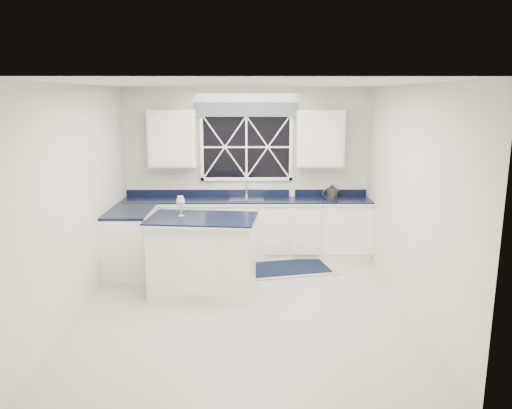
{
  "coord_description": "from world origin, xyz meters",
  "views": [
    {
      "loc": [
        0.1,
        -5.91,
        2.56
      ],
      "look_at": [
        0.14,
        0.4,
        1.19
      ],
      "focal_mm": 35.0,
      "sensor_mm": 36.0,
      "label": 1
    }
  ],
  "objects_px": {
    "island": "(203,255)",
    "wine_glass": "(181,202)",
    "kettle": "(332,192)",
    "dishwasher": "(179,231)",
    "faucet": "(247,187)",
    "soap_bottle": "(292,191)"
  },
  "relations": [
    {
      "from": "faucet",
      "to": "island",
      "type": "relative_size",
      "value": 0.21
    },
    {
      "from": "faucet",
      "to": "wine_glass",
      "type": "relative_size",
      "value": 1.15
    },
    {
      "from": "faucet",
      "to": "island",
      "type": "xyz_separation_m",
      "value": [
        -0.55,
        -1.79,
        -0.58
      ]
    },
    {
      "from": "kettle",
      "to": "wine_glass",
      "type": "height_order",
      "value": "wine_glass"
    },
    {
      "from": "island",
      "to": "dishwasher",
      "type": "bearing_deg",
      "value": 114.94
    },
    {
      "from": "soap_bottle",
      "to": "dishwasher",
      "type": "bearing_deg",
      "value": -173.22
    },
    {
      "from": "dishwasher",
      "to": "wine_glass",
      "type": "bearing_deg",
      "value": -80.23
    },
    {
      "from": "kettle",
      "to": "dishwasher",
      "type": "bearing_deg",
      "value": 165.42
    },
    {
      "from": "island",
      "to": "faucet",
      "type": "bearing_deg",
      "value": 78.95
    },
    {
      "from": "faucet",
      "to": "dishwasher",
      "type": "bearing_deg",
      "value": -169.98
    },
    {
      "from": "wine_glass",
      "to": "soap_bottle",
      "type": "height_order",
      "value": "wine_glass"
    },
    {
      "from": "kettle",
      "to": "wine_glass",
      "type": "xyz_separation_m",
      "value": [
        -2.22,
        -1.56,
        0.17
      ]
    },
    {
      "from": "kettle",
      "to": "wine_glass",
      "type": "bearing_deg",
      "value": -160.4
    },
    {
      "from": "kettle",
      "to": "soap_bottle",
      "type": "bearing_deg",
      "value": 148.55
    },
    {
      "from": "dishwasher",
      "to": "wine_glass",
      "type": "distance_m",
      "value": 1.74
    },
    {
      "from": "island",
      "to": "wine_glass",
      "type": "relative_size",
      "value": 5.56
    },
    {
      "from": "dishwasher",
      "to": "faucet",
      "type": "xyz_separation_m",
      "value": [
        1.1,
        0.19,
        0.69
      ]
    },
    {
      "from": "island",
      "to": "soap_bottle",
      "type": "height_order",
      "value": "soap_bottle"
    },
    {
      "from": "faucet",
      "to": "soap_bottle",
      "type": "distance_m",
      "value": 0.75
    },
    {
      "from": "dishwasher",
      "to": "island",
      "type": "xyz_separation_m",
      "value": [
        0.55,
        -1.6,
        0.11
      ]
    },
    {
      "from": "island",
      "to": "kettle",
      "type": "xyz_separation_m",
      "value": [
        1.93,
        1.64,
        0.53
      ]
    },
    {
      "from": "island",
      "to": "wine_glass",
      "type": "bearing_deg",
      "value": 170.18
    }
  ]
}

